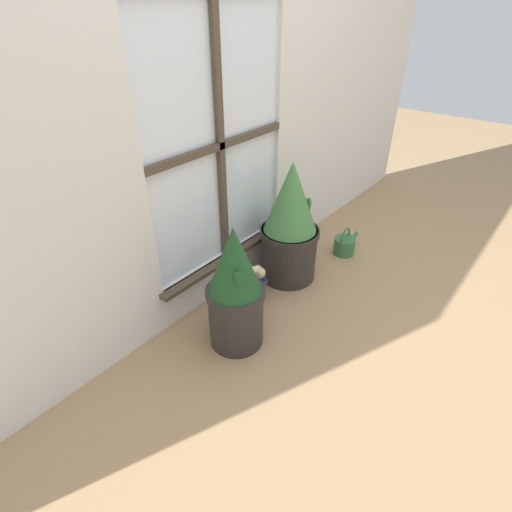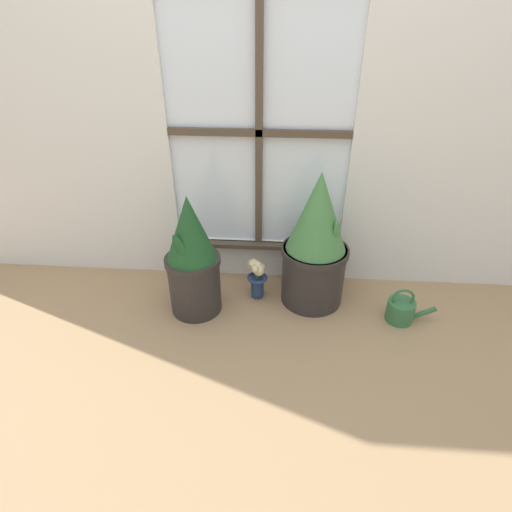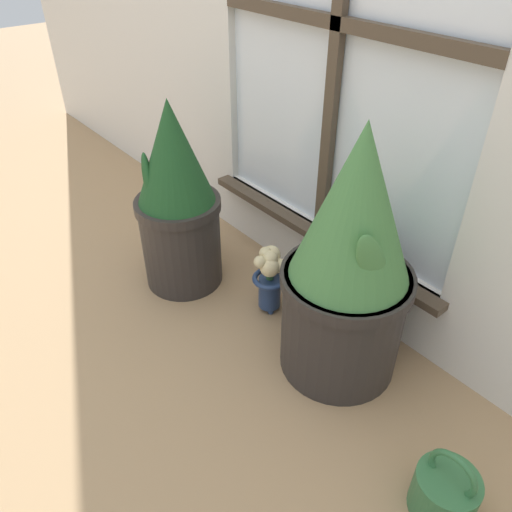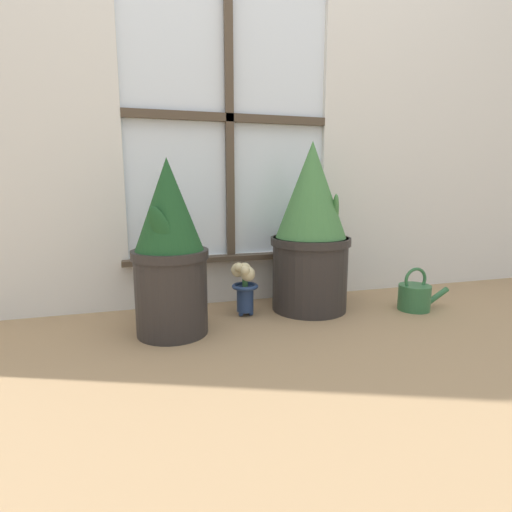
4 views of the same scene
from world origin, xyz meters
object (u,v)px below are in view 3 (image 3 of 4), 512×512
at_px(potted_plant_right, 349,265).
at_px(flower_vase, 270,275).
at_px(watering_can, 446,494).
at_px(potted_plant_left, 177,201).

xyz_separation_m(potted_plant_right, flower_vase, (-0.30, -0.00, -0.21)).
bearing_deg(potted_plant_right, watering_can, -17.65).
relative_size(flower_vase, watering_can, 0.92).
xyz_separation_m(potted_plant_left, watering_can, (1.06, -0.02, -0.25)).
bearing_deg(watering_can, potted_plant_right, 162.35).
relative_size(potted_plant_left, flower_vase, 2.81).
bearing_deg(flower_vase, watering_can, -10.75).
relative_size(potted_plant_right, flower_vase, 3.18).
height_order(flower_vase, watering_can, flower_vase).
distance_m(flower_vase, watering_can, 0.77).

